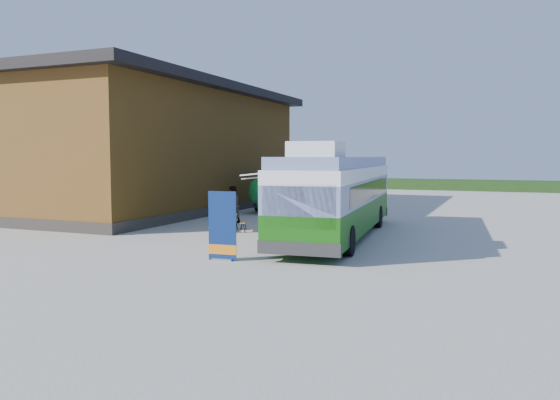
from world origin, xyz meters
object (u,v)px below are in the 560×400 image
at_px(person_a, 302,208).
at_px(person_b, 232,205).
at_px(bus, 338,193).
at_px(slurry_tanker, 277,190).
at_px(picnic_table, 231,219).
at_px(banner, 222,232).

relative_size(person_a, person_b, 1.02).
distance_m(bus, slurry_tanker, 11.31).
xyz_separation_m(picnic_table, slurry_tanker, (-1.73, 9.26, 0.71)).
distance_m(picnic_table, person_a, 3.25).
height_order(banner, slurry_tanker, banner).
relative_size(person_a, slurry_tanker, 0.32).
relative_size(bus, person_a, 6.60).
height_order(banner, person_b, banner).
bearing_deg(bus, person_b, 152.86).
xyz_separation_m(banner, person_a, (-0.31, 8.03, 0.05)).
bearing_deg(person_b, bus, 88.46).
bearing_deg(bus, banner, -112.76).
distance_m(banner, picnic_table, 6.74).
xyz_separation_m(bus, banner, (-1.94, -6.13, -0.90)).
distance_m(person_a, slurry_tanker, 8.48).
bearing_deg(bus, picnic_table, 175.39).
distance_m(bus, person_a, 3.07).
bearing_deg(bus, person_a, 134.64).
height_order(picnic_table, person_a, person_a).
distance_m(person_a, person_b, 3.87).
xyz_separation_m(bus, slurry_tanker, (-6.54, 9.21, -0.55)).
relative_size(banner, picnic_table, 1.37).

